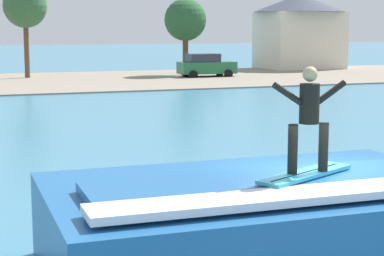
% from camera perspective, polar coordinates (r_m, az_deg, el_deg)
% --- Properties ---
extents(ground_plane, '(260.00, 260.00, 0.00)m').
position_cam_1_polar(ground_plane, '(12.60, 10.67, -10.34)').
color(ground_plane, teal).
extents(wave_crest, '(6.98, 4.18, 1.67)m').
position_cam_1_polar(wave_crest, '(11.41, 5.76, -8.12)').
color(wave_crest, '#205C97').
rests_on(wave_crest, ground_plane).
extents(surfboard, '(2.03, 1.33, 0.06)m').
position_cam_1_polar(surfboard, '(11.07, 9.53, -3.84)').
color(surfboard, '#33A5CC').
rests_on(surfboard, wave_crest).
extents(surfer, '(1.30, 0.32, 1.70)m').
position_cam_1_polar(surfer, '(10.90, 9.82, 1.20)').
color(surfer, black).
rests_on(surfer, surfboard).
extents(shoreline_bank, '(120.00, 17.62, 0.09)m').
position_cam_1_polar(shoreline_bank, '(49.54, -12.17, 3.83)').
color(shoreline_bank, gray).
rests_on(shoreline_bank, ground_plane).
extents(car_far_shore, '(4.41, 2.11, 1.86)m').
position_cam_1_polar(car_far_shore, '(52.84, 1.18, 5.29)').
color(car_far_shore, '#23663D').
rests_on(car_far_shore, ground_plane).
extents(house_gabled_white, '(8.45, 8.45, 6.87)m').
position_cam_1_polar(house_gabled_white, '(64.05, 9.02, 8.35)').
color(house_gabled_white, beige).
rests_on(house_gabled_white, ground_plane).
extents(tree_tall_bare, '(3.28, 3.28, 7.11)m').
position_cam_1_polar(tree_tall_bare, '(53.01, -13.86, 9.88)').
color(tree_tall_bare, brown).
rests_on(tree_tall_bare, ground_plane).
extents(tree_short_bushy, '(3.35, 3.35, 6.14)m').
position_cam_1_polar(tree_short_bushy, '(54.51, -0.56, 9.04)').
color(tree_short_bushy, brown).
rests_on(tree_short_bushy, ground_plane).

